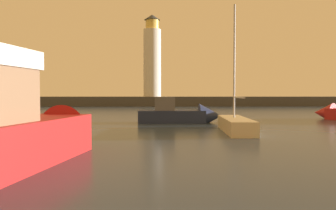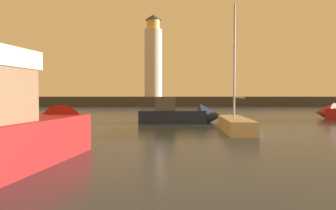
{
  "view_description": "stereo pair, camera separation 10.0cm",
  "coord_description": "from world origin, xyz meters",
  "px_view_note": "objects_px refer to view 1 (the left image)",
  "views": [
    {
      "loc": [
        -0.24,
        -1.89,
        2.36
      ],
      "look_at": [
        0.07,
        19.15,
        1.65
      ],
      "focal_mm": 35.36,
      "sensor_mm": 36.0,
      "label": 1
    },
    {
      "loc": [
        -0.14,
        -1.89,
        2.36
      ],
      "look_at": [
        0.07,
        19.15,
        1.65
      ],
      "focal_mm": 35.36,
      "sensor_mm": 36.0,
      "label": 2
    }
  ],
  "objects_px": {
    "lighthouse": "(152,58)",
    "sailboat_moored": "(236,124)",
    "motorboat_1": "(184,115)",
    "motorboat_3": "(27,129)"
  },
  "relations": [
    {
      "from": "motorboat_3",
      "to": "sailboat_moored",
      "type": "distance_m",
      "value": 13.03
    },
    {
      "from": "lighthouse",
      "to": "sailboat_moored",
      "type": "height_order",
      "value": "lighthouse"
    },
    {
      "from": "lighthouse",
      "to": "motorboat_1",
      "type": "relative_size",
      "value": 2.31
    },
    {
      "from": "lighthouse",
      "to": "motorboat_1",
      "type": "distance_m",
      "value": 38.9
    },
    {
      "from": "lighthouse",
      "to": "motorboat_3",
      "type": "height_order",
      "value": "lighthouse"
    },
    {
      "from": "lighthouse",
      "to": "sailboat_moored",
      "type": "bearing_deg",
      "value": -81.45
    },
    {
      "from": "motorboat_1",
      "to": "lighthouse",
      "type": "bearing_deg",
      "value": 95.82
    },
    {
      "from": "motorboat_1",
      "to": "sailboat_moored",
      "type": "height_order",
      "value": "sailboat_moored"
    },
    {
      "from": "motorboat_1",
      "to": "sailboat_moored",
      "type": "relative_size",
      "value": 0.86
    },
    {
      "from": "motorboat_1",
      "to": "motorboat_3",
      "type": "relative_size",
      "value": 0.76
    }
  ]
}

